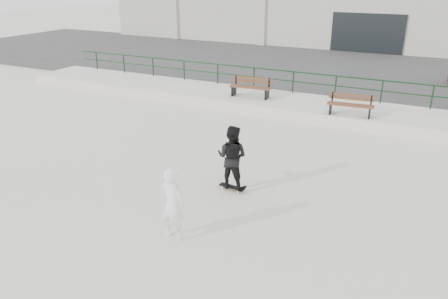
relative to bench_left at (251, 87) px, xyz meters
The scene contains 9 objects.
ground 9.61m from the bench_left, 74.96° to the right, with size 120.00×120.00×0.00m, color beige.
ledge 2.59m from the bench_left, ahead, with size 30.00×3.00×0.50m, color beige.
parking_strip 9.13m from the bench_left, 74.19° to the left, with size 60.00×14.00×0.50m, color #383838.
railing 2.95m from the bench_left, 32.23° to the left, with size 28.00×0.06×1.03m.
bench_left is the anchor object (origin of this frame).
bench_right 4.71m from the bench_left, ahead, with size 1.85×0.70×0.83m.
skateboard 8.41m from the bench_left, 70.04° to the right, with size 0.80×0.27×0.09m.
standing_skater 8.36m from the bench_left, 70.04° to the right, with size 0.89×0.70×1.84m, color black.
seated_skater 11.01m from the bench_left, 75.72° to the right, with size 0.65×0.42×1.77m, color white.
Camera 1 is at (5.22, -8.69, 5.76)m, focal length 35.00 mm.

